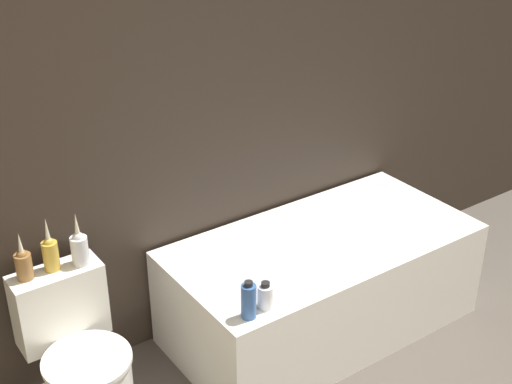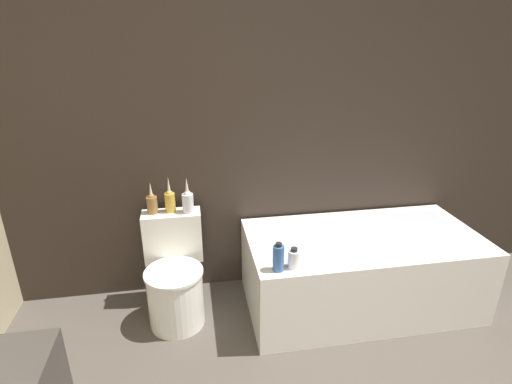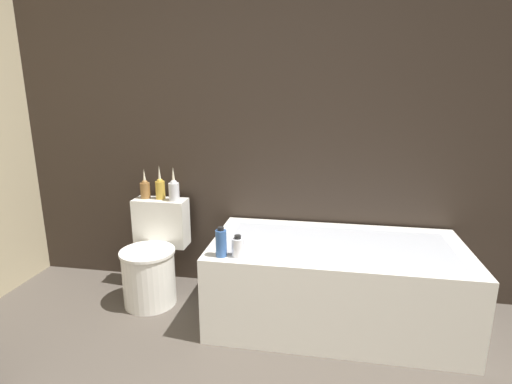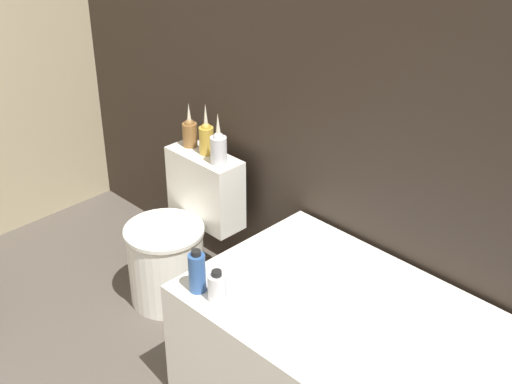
{
  "view_description": "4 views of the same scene",
  "coord_description": "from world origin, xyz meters",
  "px_view_note": "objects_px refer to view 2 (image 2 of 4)",
  "views": [
    {
      "loc": [
        -1.32,
        -0.36,
        2.39
      ],
      "look_at": [
        0.24,
        1.85,
        0.99
      ],
      "focal_mm": 50.0,
      "sensor_mm": 36.0,
      "label": 1
    },
    {
      "loc": [
        -0.41,
        -0.28,
        1.82
      ],
      "look_at": [
        -0.04,
        1.88,
        0.94
      ],
      "focal_mm": 28.0,
      "sensor_mm": 36.0,
      "label": 2
    },
    {
      "loc": [
        0.62,
        -0.43,
        1.48
      ],
      "look_at": [
        0.23,
        1.78,
        0.9
      ],
      "focal_mm": 28.0,
      "sensor_mm": 36.0,
      "label": 3
    },
    {
      "loc": [
        1.74,
        0.28,
        2.17
      ],
      "look_at": [
        0.25,
        1.76,
        0.99
      ],
      "focal_mm": 50.0,
      "sensor_mm": 36.0,
      "label": 4
    }
  ],
  "objects_px": {
    "bathtub": "(360,269)",
    "shampoo_bottle_short": "(294,259)",
    "toilet": "(175,278)",
    "vase_gold": "(152,203)",
    "vase_bronze": "(188,201)",
    "vase_silver": "(170,200)",
    "shampoo_bottle_tall": "(278,258)"
  },
  "relations": [
    {
      "from": "vase_silver",
      "to": "shampoo_bottle_tall",
      "type": "bearing_deg",
      "value": -43.9
    },
    {
      "from": "vase_silver",
      "to": "shampoo_bottle_short",
      "type": "bearing_deg",
      "value": -39.16
    },
    {
      "from": "shampoo_bottle_tall",
      "to": "shampoo_bottle_short",
      "type": "height_order",
      "value": "shampoo_bottle_tall"
    },
    {
      "from": "bathtub",
      "to": "shampoo_bottle_tall",
      "type": "xyz_separation_m",
      "value": [
        -0.67,
        -0.31,
        0.35
      ]
    },
    {
      "from": "vase_gold",
      "to": "shampoo_bottle_tall",
      "type": "height_order",
      "value": "vase_gold"
    },
    {
      "from": "bathtub",
      "to": "shampoo_bottle_short",
      "type": "distance_m",
      "value": 0.72
    },
    {
      "from": "toilet",
      "to": "shampoo_bottle_tall",
      "type": "relative_size",
      "value": 3.91
    },
    {
      "from": "vase_gold",
      "to": "shampoo_bottle_short",
      "type": "distance_m",
      "value": 1.02
    },
    {
      "from": "bathtub",
      "to": "shampoo_bottle_short",
      "type": "relative_size",
      "value": 12.2
    },
    {
      "from": "vase_silver",
      "to": "vase_gold",
      "type": "bearing_deg",
      "value": -179.06
    },
    {
      "from": "bathtub",
      "to": "vase_silver",
      "type": "xyz_separation_m",
      "value": [
        -1.28,
        0.28,
        0.5
      ]
    },
    {
      "from": "toilet",
      "to": "vase_gold",
      "type": "height_order",
      "value": "vase_gold"
    },
    {
      "from": "shampoo_bottle_tall",
      "to": "shampoo_bottle_short",
      "type": "bearing_deg",
      "value": 7.67
    },
    {
      "from": "toilet",
      "to": "vase_bronze",
      "type": "relative_size",
      "value": 2.79
    },
    {
      "from": "bathtub",
      "to": "shampoo_bottle_short",
      "type": "xyz_separation_m",
      "value": [
        -0.57,
        -0.3,
        0.32
      ]
    },
    {
      "from": "vase_bronze",
      "to": "shampoo_bottle_tall",
      "type": "relative_size",
      "value": 1.4
    },
    {
      "from": "bathtub",
      "to": "vase_bronze",
      "type": "distance_m",
      "value": 1.29
    },
    {
      "from": "vase_gold",
      "to": "vase_bronze",
      "type": "xyz_separation_m",
      "value": [
        0.24,
        -0.03,
        0.01
      ]
    },
    {
      "from": "shampoo_bottle_short",
      "to": "toilet",
      "type": "bearing_deg",
      "value": 152.04
    },
    {
      "from": "vase_silver",
      "to": "shampoo_bottle_tall",
      "type": "distance_m",
      "value": 0.86
    },
    {
      "from": "vase_bronze",
      "to": "shampoo_bottle_tall",
      "type": "distance_m",
      "value": 0.76
    },
    {
      "from": "bathtub",
      "to": "vase_gold",
      "type": "bearing_deg",
      "value": 168.79
    },
    {
      "from": "toilet",
      "to": "vase_silver",
      "type": "xyz_separation_m",
      "value": [
        0.0,
        0.2,
        0.48
      ]
    },
    {
      "from": "toilet",
      "to": "shampoo_bottle_tall",
      "type": "distance_m",
      "value": 0.79
    },
    {
      "from": "bathtub",
      "to": "shampoo_bottle_short",
      "type": "bearing_deg",
      "value": -152.48
    },
    {
      "from": "vase_gold",
      "to": "vase_bronze",
      "type": "distance_m",
      "value": 0.24
    },
    {
      "from": "vase_gold",
      "to": "vase_silver",
      "type": "xyz_separation_m",
      "value": [
        0.12,
        0.0,
        0.01
      ]
    },
    {
      "from": "bathtub",
      "to": "toilet",
      "type": "height_order",
      "value": "toilet"
    },
    {
      "from": "shampoo_bottle_tall",
      "to": "shampoo_bottle_short",
      "type": "relative_size",
      "value": 1.38
    },
    {
      "from": "vase_gold",
      "to": "toilet",
      "type": "bearing_deg",
      "value": -59.41
    },
    {
      "from": "vase_bronze",
      "to": "shampoo_bottle_short",
      "type": "relative_size",
      "value": 1.93
    },
    {
      "from": "vase_bronze",
      "to": "vase_silver",
      "type": "bearing_deg",
      "value": 165.69
    }
  ]
}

